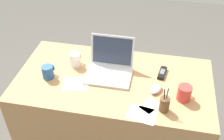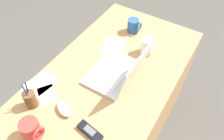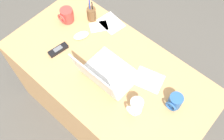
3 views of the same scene
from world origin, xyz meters
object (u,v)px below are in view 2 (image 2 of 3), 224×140
(computer_mouse, at_px, (64,109))
(coffee_mug_spare, at_px, (147,46))
(laptop, at_px, (119,71))
(coffee_mug_tall, at_px, (31,129))
(pen_holder, at_px, (30,99))
(coffee_mug_white, at_px, (134,26))
(cordless_phone, at_px, (90,132))

(computer_mouse, xyz_separation_m, coffee_mug_spare, (-0.60, 0.17, 0.04))
(laptop, height_order, coffee_mug_tall, laptop)
(computer_mouse, height_order, coffee_mug_spare, coffee_mug_spare)
(laptop, distance_m, pen_holder, 0.49)
(coffee_mug_tall, bearing_deg, coffee_mug_spare, 165.25)
(coffee_mug_white, distance_m, cordless_phone, 0.80)
(computer_mouse, distance_m, pen_holder, 0.18)
(coffee_mug_tall, bearing_deg, coffee_mug_white, 177.79)
(coffee_mug_spare, distance_m, cordless_phone, 0.63)
(computer_mouse, height_order, cordless_phone, computer_mouse)
(coffee_mug_tall, bearing_deg, laptop, 162.35)
(cordless_phone, relative_size, pen_holder, 0.77)
(pen_holder, bearing_deg, computer_mouse, 109.59)
(computer_mouse, bearing_deg, laptop, -177.18)
(cordless_phone, bearing_deg, coffee_mug_spare, -178.69)
(laptop, bearing_deg, pen_holder, -36.04)
(coffee_mug_spare, xyz_separation_m, cordless_phone, (0.63, 0.01, -0.04))
(coffee_mug_white, distance_m, pen_holder, 0.82)
(coffee_mug_white, relative_size, coffee_mug_spare, 0.91)
(coffee_mug_spare, bearing_deg, laptop, -8.93)
(coffee_mug_tall, bearing_deg, pen_holder, -133.15)
(computer_mouse, bearing_deg, coffee_mug_white, -156.67)
(computer_mouse, xyz_separation_m, cordless_phone, (0.03, 0.18, -0.00))
(coffee_mug_white, bearing_deg, laptop, 17.37)
(coffee_mug_white, bearing_deg, cordless_phone, 13.32)
(coffee_mug_white, relative_size, pen_holder, 0.53)
(laptop, height_order, coffee_mug_spare, laptop)
(coffee_mug_spare, bearing_deg, coffee_mug_white, -130.33)
(coffee_mug_spare, height_order, pen_holder, pen_holder)
(cordless_phone, bearing_deg, pen_holder, -85.28)
(coffee_mug_white, xyz_separation_m, cordless_phone, (0.77, 0.18, -0.03))
(coffee_mug_white, height_order, pen_holder, pen_holder)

